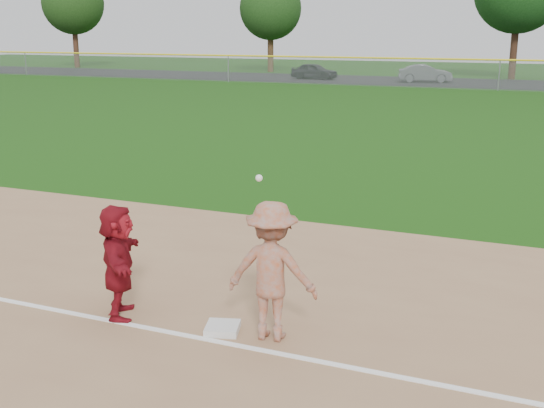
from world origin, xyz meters
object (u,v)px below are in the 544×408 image
at_px(first_base, 222,328).
at_px(car_mid, 425,73).
at_px(car_left, 314,71).
at_px(base_runner, 118,261).

distance_m(first_base, car_mid, 46.39).
xyz_separation_m(car_left, car_mid, (8.91, 0.27, 0.02)).
xyz_separation_m(first_base, base_runner, (-1.56, -0.09, 0.76)).
bearing_deg(base_runner, first_base, -116.78).
bearing_deg(base_runner, car_mid, -24.46).
distance_m(car_left, car_mid, 8.91).
bearing_deg(first_base, car_left, 108.08).
bearing_deg(car_mid, base_runner, 169.51).
relative_size(base_runner, car_left, 0.43).
bearing_deg(car_left, car_mid, -84.58).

